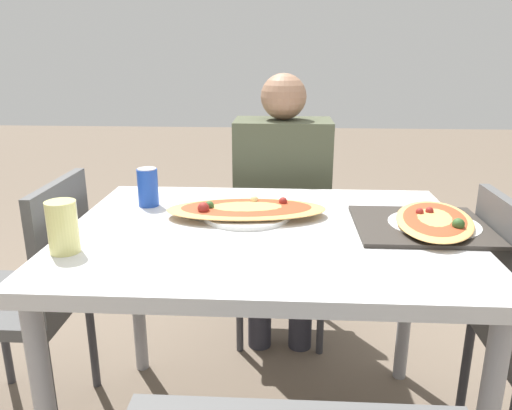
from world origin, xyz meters
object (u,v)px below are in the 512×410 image
(person_seated, at_px, (282,192))
(pizza_main, at_px, (246,210))
(dining_table, at_px, (267,253))
(drink_glass, at_px, (63,227))
(pizza_second, at_px, (434,222))
(soda_can, at_px, (148,187))
(chair_side_left, at_px, (33,289))
(chair_far_seated, at_px, (282,225))

(person_seated, relative_size, pizza_main, 2.29)
(dining_table, bearing_deg, drink_glass, -158.11)
(pizza_main, distance_m, pizza_second, 0.55)
(person_seated, height_order, pizza_second, person_seated)
(soda_can, xyz_separation_m, pizza_second, (0.87, -0.17, -0.04))
(chair_side_left, xyz_separation_m, pizza_second, (1.24, -0.05, 0.28))
(dining_table, bearing_deg, soda_can, 153.35)
(dining_table, xyz_separation_m, pizza_second, (0.48, 0.03, 0.10))
(chair_far_seated, bearing_deg, drink_glass, 60.55)
(chair_side_left, bearing_deg, pizza_second, -92.47)
(pizza_second, bearing_deg, dining_table, -176.40)
(pizza_main, bearing_deg, chair_side_left, -178.48)
(chair_far_seated, bearing_deg, dining_table, 87.01)
(chair_far_seated, xyz_separation_m, pizza_main, (-0.11, -0.66, 0.28))
(person_seated, bearing_deg, pizza_second, 125.32)
(pizza_main, bearing_deg, pizza_second, -7.53)
(drink_glass, relative_size, pizza_second, 0.32)
(dining_table, distance_m, pizza_second, 0.49)
(soda_can, distance_m, pizza_second, 0.89)
(chair_far_seated, distance_m, pizza_main, 0.72)
(dining_table, distance_m, person_seated, 0.65)
(chair_far_seated, height_order, chair_side_left, same)
(chair_side_left, height_order, pizza_second, chair_side_left)
(dining_table, relative_size, chair_side_left, 1.34)
(person_seated, distance_m, pizza_second, 0.76)
(person_seated, xyz_separation_m, pizza_main, (-0.11, -0.55, 0.09))
(dining_table, xyz_separation_m, pizza_main, (-0.07, 0.10, 0.10))
(pizza_main, xyz_separation_m, pizza_second, (0.55, -0.07, -0.00))
(chair_far_seated, bearing_deg, chair_side_left, 40.00)
(chair_side_left, relative_size, pizza_main, 1.70)
(dining_table, relative_size, pizza_second, 2.72)
(person_seated, distance_m, soda_can, 0.64)
(chair_side_left, bearing_deg, dining_table, -96.24)
(drink_glass, bearing_deg, chair_side_left, 132.50)
(chair_side_left, distance_m, soda_can, 0.50)
(dining_table, height_order, pizza_second, pizza_second)
(person_seated, xyz_separation_m, pizza_second, (0.44, -0.62, 0.09))
(chair_side_left, xyz_separation_m, drink_glass, (0.26, -0.29, 0.32))
(soda_can, height_order, drink_glass, drink_glass)
(chair_far_seated, bearing_deg, pizza_second, 121.00)
(soda_can, height_order, pizza_second, soda_can)
(chair_side_left, relative_size, soda_can, 6.84)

